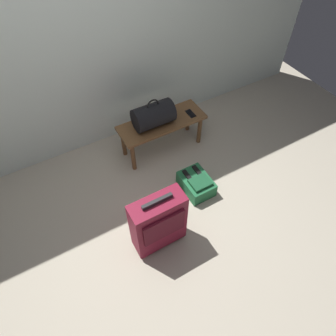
# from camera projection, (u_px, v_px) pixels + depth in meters

# --- Properties ---
(ground_plane) EXTENTS (6.60, 6.60, 0.00)m
(ground_plane) POSITION_uv_depth(u_px,v_px,m) (158.00, 239.00, 2.93)
(ground_plane) COLOR #B2A893
(back_wall) EXTENTS (6.00, 0.10, 2.80)m
(back_wall) POSITION_uv_depth(u_px,v_px,m) (70.00, 28.00, 2.74)
(back_wall) COLOR silver
(back_wall) RESTS_ON ground
(bench) EXTENTS (1.00, 0.36, 0.42)m
(bench) POSITION_uv_depth(u_px,v_px,m) (162.00, 126.00, 3.43)
(bench) COLOR brown
(bench) RESTS_ON ground
(duffel_bag_black) EXTENTS (0.44, 0.26, 0.34)m
(duffel_bag_black) POSITION_uv_depth(u_px,v_px,m) (153.00, 115.00, 3.25)
(duffel_bag_black) COLOR black
(duffel_bag_black) RESTS_ON bench
(cell_phone) EXTENTS (0.07, 0.14, 0.01)m
(cell_phone) POSITION_uv_depth(u_px,v_px,m) (191.00, 113.00, 3.46)
(cell_phone) COLOR black
(cell_phone) RESTS_ON bench
(suitcase_upright_burgundy) EXTENTS (0.48, 0.22, 0.71)m
(suitcase_upright_burgundy) POSITION_uv_depth(u_px,v_px,m) (158.00, 223.00, 2.63)
(suitcase_upright_burgundy) COLOR maroon
(suitcase_upright_burgundy) RESTS_ON ground
(backpack_green) EXTENTS (0.28, 0.38, 0.21)m
(backpack_green) POSITION_uv_depth(u_px,v_px,m) (196.00, 184.00, 3.24)
(backpack_green) COLOR #1E6038
(backpack_green) RESTS_ON ground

